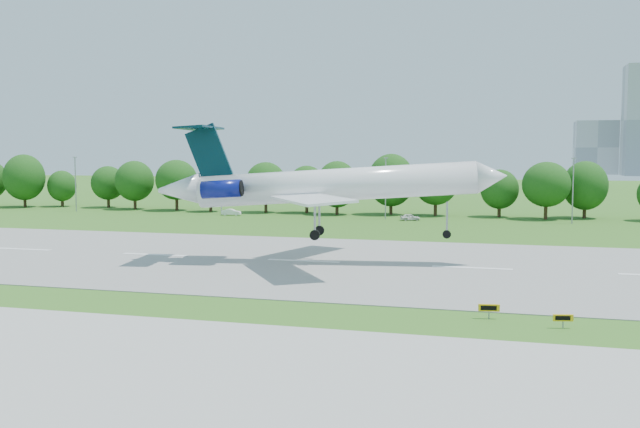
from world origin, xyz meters
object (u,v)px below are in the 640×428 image
Objects in this scene: airliner at (318,184)px; service_vehicle_a at (231,212)px; service_vehicle_b at (410,217)px; taxi_sign_left at (489,308)px.

airliner is 67.50m from service_vehicle_a.
airliner is at bearing 157.91° from service_vehicle_b.
airliner is 24.88× the size of taxi_sign_left.
service_vehicle_a is 37.91m from service_vehicle_b.
airliner reaches higher than service_vehicle_a.
service_vehicle_b is at bearing -102.10° from service_vehicle_a.
service_vehicle_a is at bearing 112.27° from airliner.
taxi_sign_left is 0.45× the size of service_vehicle_b.
taxi_sign_left is (20.78, -24.36, -8.53)m from airliner.
airliner reaches higher than taxi_sign_left.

